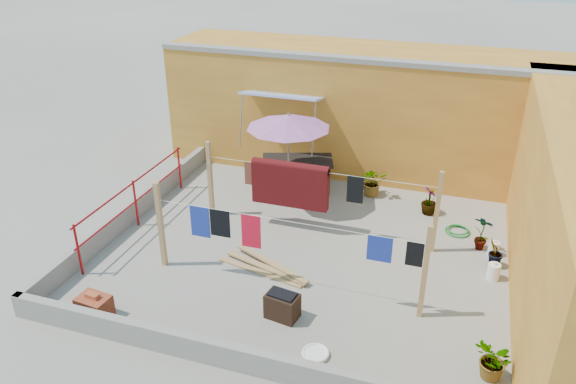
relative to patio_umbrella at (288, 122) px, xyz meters
The scene contains 20 objects.
ground 2.95m from the patio_umbrella, 61.94° to the right, with size 80.00×80.00×0.00m, color #9E998E.
wall_back 3.23m from the patio_umbrella, 62.28° to the left, with size 11.00×3.27×3.21m.
parapet_front 5.83m from the patio_umbrella, 79.67° to the right, with size 8.30×0.16×0.44m, color gray.
parapet_left 4.05m from the patio_umbrella, 148.96° to the right, with size 0.16×7.30×0.44m, color gray.
red_railing 3.77m from the patio_umbrella, 144.23° to the right, with size 0.05×4.20×1.10m.
clothesline_rig 1.75m from the patio_umbrella, 69.24° to the right, with size 5.09×2.35×1.80m.
patio_umbrella is the anchor object (origin of this frame).
outdoor_table 1.57m from the patio_umbrella, 92.57° to the left, with size 1.92×1.37×0.81m.
brick_stack 5.70m from the patio_umbrella, 110.03° to the right, with size 0.59×0.45×0.48m.
lumber_pile 3.49m from the patio_umbrella, 80.50° to the right, with size 1.98×0.95×0.12m.
brazier 4.61m from the patio_umbrella, 72.99° to the right, with size 0.60×0.45×0.50m.
white_basin 5.58m from the patio_umbrella, 66.88° to the right, with size 0.44×0.44×0.08m.
water_jug_a 5.34m from the patio_umbrella, 20.04° to the right, with size 0.24×0.24×0.38m.
water_jug_b 5.14m from the patio_umbrella, 10.10° to the right, with size 0.22×0.22×0.35m.
green_hose 4.45m from the patio_umbrella, ahead, with size 0.54×0.54×0.08m.
plant_back_a 2.72m from the patio_umbrella, 30.78° to the left, with size 0.66×0.57×0.74m, color #195117.
plant_back_b 3.73m from the patio_umbrella, ahead, with size 0.37×0.37×0.66m, color #195117.
plant_right_a 4.79m from the patio_umbrella, ahead, with size 0.42×0.28×0.79m, color #195117.
plant_right_b 5.17m from the patio_umbrella, 15.24° to the right, with size 0.35×0.28×0.64m, color #195117.
plant_right_c 6.67m from the patio_umbrella, 43.26° to the right, with size 0.59×0.51×0.66m, color #195117.
Camera 1 is at (2.79, -9.50, 6.30)m, focal length 35.00 mm.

